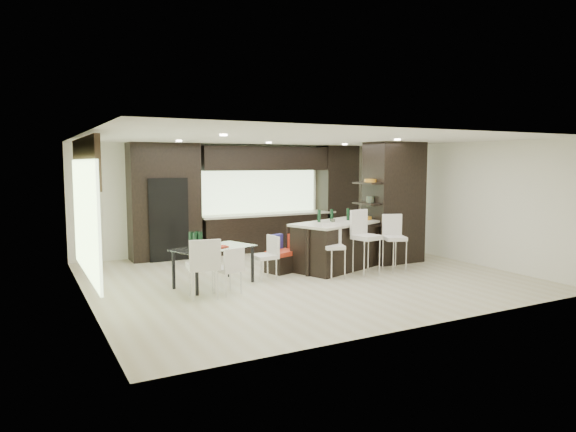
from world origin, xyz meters
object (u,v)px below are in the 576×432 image
chair_far (203,270)px  kitchen_island (342,244)px  stool_left (334,257)px  bench (291,260)px  floor_vase (333,244)px  stool_right (394,248)px  stool_mid (366,249)px  chair_near (228,272)px  chair_end (265,260)px  dining_table (214,267)px

chair_far → kitchen_island: bearing=25.3°
stool_left → bench: 1.14m
floor_vase → kitchen_island: bearing=2.4°
stool_right → floor_vase: size_ratio=0.89×
stool_right → bench: (-1.85, 1.08, -0.25)m
stool_mid → chair_near: stool_mid is taller
stool_left → floor_vase: floor_vase is taller
kitchen_island → chair_end: (-1.98, -0.28, -0.11)m
kitchen_island → dining_table: kitchen_island is taller
chair_end → floor_vase: bearing=-86.1°
stool_mid → stool_left: bearing=164.8°
chair_far → dining_table: bearing=67.3°
chair_near → stool_mid: bearing=-12.0°
stool_left → chair_far: (-2.72, -0.22, 0.04)m
bench → stool_left: bearing=-89.0°
stool_left → stool_right: size_ratio=0.90×
kitchen_island → stool_mid: stool_mid is taller
stool_right → chair_far: stool_right is taller
kitchen_island → stool_left: kitchen_island is taller
stool_right → floor_vase: floor_vase is taller
bench → stool_mid: bearing=-63.2°
stool_left → stool_right: bearing=17.9°
chair_near → chair_far: bearing=171.9°
dining_table → chair_end: chair_end is taller
bench → chair_near: (-1.89, -1.22, 0.15)m
kitchen_island → dining_table: (-3.00, -0.28, -0.15)m
chair_end → chair_far: bearing=111.9°
bench → dining_table: (-1.89, -0.53, 0.13)m
chair_near → stool_right: bearing=-12.1°
kitchen_island → stool_right: bearing=-67.8°
stool_left → stool_mid: (0.74, -0.04, 0.10)m
kitchen_island → chair_end: kitchen_island is taller
dining_table → chair_far: size_ratio=1.56×
bench → dining_table: 1.97m
stool_right → dining_table: stool_right is taller
kitchen_island → bench: (-1.11, 0.25, -0.28)m
stool_mid → chair_near: size_ratio=1.40×
stool_right → floor_vase: 1.29m
stool_left → dining_table: (-2.26, 0.53, -0.07)m
floor_vase → chair_near: (-2.75, -0.96, -0.16)m
stool_right → chair_end: size_ratio=1.22×
bench → chair_far: 2.68m
chair_far → chair_end: chair_far is taller
floor_vase → chair_far: (-3.21, -1.01, -0.06)m
chair_far → chair_end: bearing=35.6°
stool_mid → chair_end: 2.07m
stool_left → chair_far: chair_far is taller
stool_left → chair_far: 2.73m
floor_vase → chair_end: size_ratio=1.37×
kitchen_island → stool_right: size_ratio=2.54×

